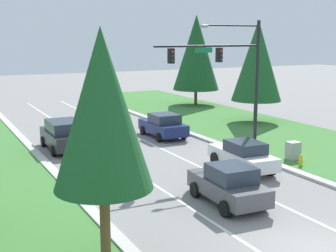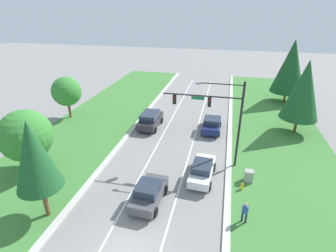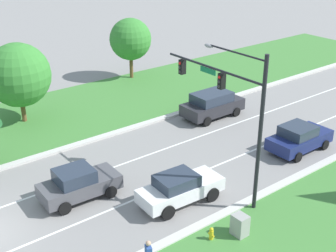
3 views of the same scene
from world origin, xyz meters
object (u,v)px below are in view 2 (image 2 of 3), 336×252
charcoal_suv (150,120)px  oak_near_left_tree (67,92)px  fire_hydrant (242,187)px  graphite_sedan (149,193)px  conifer_near_right_tree (291,66)px  white_sedan (202,170)px  traffic_signal_mast (218,111)px  conifer_mid_left_tree (34,155)px  utility_cabinet (249,176)px  oak_far_left_tree (26,136)px  pedestrian (245,212)px  navy_sedan (212,124)px  conifer_far_right_tree (304,90)px

charcoal_suv → oak_near_left_tree: oak_near_left_tree is taller
fire_hydrant → oak_near_left_tree: oak_near_left_tree is taller
graphite_sedan → conifer_near_right_tree: conifer_near_right_tree is taller
white_sedan → conifer_near_right_tree: (10.09, 22.09, 4.61)m
traffic_signal_mast → charcoal_suv: (-8.06, 6.47, -4.30)m
fire_hydrant → conifer_mid_left_tree: size_ratio=0.10×
conifer_near_right_tree → conifer_mid_left_tree: size_ratio=1.26×
utility_cabinet → oak_far_left_tree: (-18.64, -2.54, 2.95)m
pedestrian → fire_hydrant: pedestrian is taller
pedestrian → navy_sedan: bearing=-56.4°
utility_cabinet → oak_far_left_tree: size_ratio=0.19×
white_sedan → oak_far_left_tree: bearing=-168.3°
white_sedan → conifer_mid_left_tree: 12.79m
graphite_sedan → white_sedan: bearing=50.2°
charcoal_suv → conifer_far_right_tree: 17.41m
oak_near_left_tree → navy_sedan: bearing=0.5°
white_sedan → oak_near_left_tree: bearing=156.1°
white_sedan → oak_far_left_tree: (-14.80, -2.14, 2.65)m
navy_sedan → pedestrian: size_ratio=2.57×
white_sedan → utility_cabinet: (3.84, 0.39, -0.30)m
charcoal_suv → oak_far_left_tree: (-7.59, -11.17, 2.53)m
white_sedan → conifer_near_right_tree: size_ratio=0.50×
charcoal_suv → oak_far_left_tree: size_ratio=0.82×
utility_cabinet → conifer_near_right_tree: (6.26, 21.70, 4.90)m
traffic_signal_mast → conifer_mid_left_tree: size_ratio=1.08×
graphite_sedan → pedestrian: (6.86, -0.53, 0.07)m
conifer_far_right_tree → conifer_mid_left_tree: conifer_far_right_tree is taller
traffic_signal_mast → fire_hydrant: bearing=-54.5°
oak_near_left_tree → conifer_far_right_tree: size_ratio=0.65×
fire_hydrant → pedestrian: bearing=-89.4°
conifer_mid_left_tree → traffic_signal_mast: bearing=40.4°
navy_sedan → graphite_sedan: graphite_sedan is taller
pedestrian → oak_near_left_tree: (-21.58, 13.81, 2.64)m
oak_near_left_tree → pedestrian: bearing=-32.6°
white_sedan → conifer_mid_left_tree: (-10.08, -6.74, 4.08)m
oak_near_left_tree → utility_cabinet: bearing=-22.3°
navy_sedan → pedestrian: bearing=-76.6°
fire_hydrant → oak_far_left_tree: 18.41m
charcoal_suv → conifer_near_right_tree: size_ratio=0.51×
conifer_near_right_tree → oak_far_left_tree: (-24.90, -24.23, -1.96)m
conifer_near_right_tree → white_sedan: bearing=-114.6°
pedestrian → fire_hydrant: (-0.04, 3.52, -0.59)m
pedestrian → utility_cabinet: bearing=-75.7°
charcoal_suv → conifer_mid_left_tree: size_ratio=0.64×
graphite_sedan → conifer_near_right_tree: 29.66m
charcoal_suv → fire_hydrant: bearing=-42.8°
graphite_sedan → conifer_mid_left_tree: bearing=-153.3°
graphite_sedan → white_sedan: (3.54, 3.85, -0.01)m
conifer_near_right_tree → navy_sedan: bearing=-128.7°
pedestrian → conifer_near_right_tree: bearing=-83.9°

